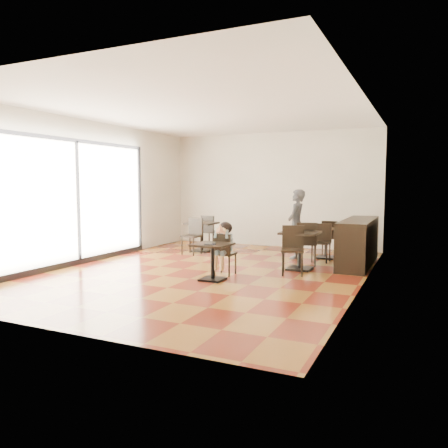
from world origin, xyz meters
The scene contains 23 objects.
floor centered at (0.00, 0.00, 0.00)m, with size 6.00×8.00×0.01m, color brown.
ceiling centered at (0.00, 0.00, 3.20)m, with size 6.00×8.00×0.01m, color silver.
wall_back centered at (0.00, 4.00, 1.60)m, with size 6.00×0.01×3.20m, color silver.
wall_front centered at (0.00, -4.00, 1.60)m, with size 6.00×0.01×3.20m, color silver.
wall_left centered at (-3.00, 0.00, 1.60)m, with size 0.01×8.00×3.20m, color silver.
wall_right centered at (3.00, 0.00, 1.60)m, with size 0.01×8.00×3.20m, color silver.
storefront_window centered at (-2.97, -0.50, 1.40)m, with size 0.04×4.50×2.60m, color white.
child_table centered at (0.44, -0.71, 0.34)m, with size 0.64×0.64×0.68m, color black, non-canonical shape.
child_chair centered at (0.44, -0.16, 0.41)m, with size 0.37×0.37×0.82m, color black, non-canonical shape.
child centered at (0.44, -0.16, 0.51)m, with size 0.37×0.51×1.03m, color slate, non-canonical shape.
plate centered at (0.44, -0.81, 0.69)m, with size 0.23×0.23×0.01m, color black.
pizza_slice centered at (0.44, -0.35, 0.89)m, with size 0.24×0.18×0.06m, color #DFD07C, non-canonical shape.
adult_patron centered at (1.18, 2.29, 0.82)m, with size 0.60×0.39×1.64m, color #38393D.
cafe_table_mid centered at (1.64, 0.95, 0.40)m, with size 0.75×0.75×0.79m, color black, non-canonical shape.
cafe_table_left centered at (-1.36, 2.28, 0.38)m, with size 0.72×0.72×0.76m, color black, non-canonical shape.
cafe_table_back centered at (1.83, 2.59, 0.36)m, with size 0.68×0.68×0.72m, color black, non-canonical shape.
chair_mid_a centered at (1.64, 1.50, 0.48)m, with size 0.43×0.43×0.95m, color black, non-canonical shape.
chair_mid_b centered at (1.64, 0.40, 0.48)m, with size 0.43×0.43×0.95m, color black, non-canonical shape.
chair_left_a centered at (-1.36, 2.83, 0.46)m, with size 0.41×0.41×0.91m, color black, non-canonical shape.
chair_left_b centered at (-1.36, 1.73, 0.46)m, with size 0.41×0.41×0.91m, color black, non-canonical shape.
chair_back_a centered at (1.83, 3.14, 0.43)m, with size 0.39×0.39×0.86m, color black, non-canonical shape.
chair_back_b centered at (1.83, 2.04, 0.43)m, with size 0.39×0.39×0.86m, color black, non-canonical shape.
service_counter centered at (2.65, 2.00, 0.50)m, with size 0.60×2.40×1.00m, color black.
Camera 1 is at (3.95, -7.80, 1.78)m, focal length 35.00 mm.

